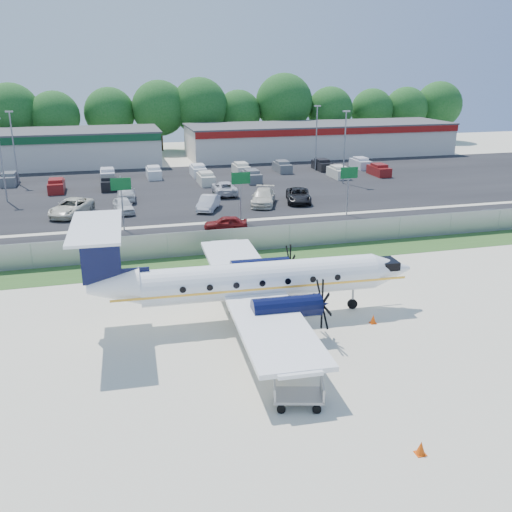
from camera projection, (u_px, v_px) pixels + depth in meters
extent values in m
plane|color=beige|center=(282.00, 325.00, 33.11)|extent=(170.00, 170.00, 0.00)
cube|color=#2D561E|center=(236.00, 260.00, 44.11)|extent=(170.00, 4.00, 0.02)
cube|color=black|center=(218.00, 236.00, 50.52)|extent=(170.00, 8.00, 0.02)
cube|color=black|center=(185.00, 189.00, 69.76)|extent=(170.00, 32.00, 0.02)
cube|color=gray|center=(230.00, 241.00, 45.62)|extent=(120.00, 0.02, 1.90)
cube|color=gray|center=(230.00, 229.00, 45.31)|extent=(120.00, 0.06, 0.06)
cube|color=gray|center=(231.00, 252.00, 45.93)|extent=(120.00, 0.06, 0.06)
cube|color=silver|center=(320.00, 140.00, 95.47)|extent=(44.00, 12.00, 5.00)
cube|color=#474749|center=(321.00, 124.00, 94.64)|extent=(44.40, 12.40, 0.24)
cube|color=maroon|center=(334.00, 132.00, 89.25)|extent=(44.00, 0.20, 1.00)
cylinder|color=gray|center=(122.00, 203.00, 51.45)|extent=(0.14, 0.14, 5.00)
cube|color=#0C5923|center=(121.00, 184.00, 50.74)|extent=(1.80, 0.08, 1.10)
cylinder|color=gray|center=(241.00, 197.00, 54.13)|extent=(0.14, 0.14, 5.00)
cube|color=#0C5923|center=(241.00, 178.00, 53.42)|extent=(1.80, 0.08, 1.10)
cylinder|color=gray|center=(348.00, 190.00, 56.81)|extent=(0.14, 0.14, 5.00)
cube|color=#0C5923|center=(349.00, 173.00, 56.10)|extent=(1.80, 0.08, 1.10)
cylinder|color=gray|center=(2.00, 161.00, 61.63)|extent=(0.18, 0.18, 9.00)
cylinder|color=gray|center=(345.00, 148.00, 71.38)|extent=(0.18, 0.18, 9.00)
cube|color=gray|center=(346.00, 111.00, 69.95)|extent=(0.90, 0.35, 0.18)
cylinder|color=gray|center=(14.00, 149.00, 70.80)|extent=(0.18, 0.18, 9.00)
cube|color=gray|center=(9.00, 112.00, 69.37)|extent=(0.90, 0.35, 0.18)
cylinder|color=gray|center=(316.00, 139.00, 80.54)|extent=(0.18, 0.18, 9.00)
cube|color=gray|center=(317.00, 106.00, 79.12)|extent=(0.90, 0.35, 0.18)
cylinder|color=white|center=(261.00, 280.00, 33.43)|extent=(14.02, 2.72, 2.12)
cone|color=white|center=(391.00, 269.00, 35.10)|extent=(2.54, 2.22, 2.12)
cone|color=white|center=(114.00, 287.00, 31.64)|extent=(2.99, 2.24, 2.12)
cube|color=black|center=(388.00, 264.00, 34.93)|extent=(1.07, 1.49, 0.50)
cube|color=white|center=(252.00, 290.00, 33.51)|extent=(4.41, 19.77, 0.25)
cylinder|color=black|center=(287.00, 307.00, 30.71)|extent=(3.84, 1.39, 1.23)
cylinder|color=black|center=(260.00, 268.00, 36.70)|extent=(3.84, 1.39, 1.23)
cube|color=black|center=(100.00, 256.00, 30.92)|extent=(2.13, 0.29, 3.23)
cube|color=white|center=(96.00, 227.00, 30.39)|extent=(2.97, 7.02, 0.16)
cylinder|color=gray|center=(353.00, 298.00, 35.14)|extent=(0.13, 0.13, 1.45)
cylinder|color=black|center=(352.00, 304.00, 35.27)|extent=(0.63, 0.23, 0.62)
cylinder|color=black|center=(264.00, 336.00, 30.96)|extent=(0.73, 0.48, 0.71)
cylinder|color=black|center=(242.00, 292.00, 36.96)|extent=(0.73, 0.48, 0.71)
cube|color=white|center=(248.00, 304.00, 34.87)|extent=(2.53, 2.04, 0.61)
cube|color=white|center=(255.00, 297.00, 34.66)|extent=(1.32, 1.42, 0.44)
cube|color=black|center=(261.00, 297.00, 34.61)|extent=(0.51, 0.95, 0.35)
cylinder|color=black|center=(233.00, 311.00, 34.38)|extent=(0.56, 0.38, 0.53)
cylinder|color=black|center=(237.00, 302.00, 35.67)|extent=(0.56, 0.38, 0.53)
cylinder|color=black|center=(259.00, 312.00, 34.20)|extent=(0.56, 0.38, 0.53)
cylinder|color=black|center=(262.00, 303.00, 35.49)|extent=(0.56, 0.38, 0.53)
cube|color=gray|center=(298.00, 396.00, 25.13)|extent=(2.48, 1.86, 0.13)
cube|color=gray|center=(275.00, 389.00, 25.03)|extent=(0.44, 1.30, 0.66)
cube|color=gray|center=(322.00, 389.00, 25.02)|extent=(0.44, 1.30, 0.66)
cylinder|color=black|center=(281.00, 409.00, 24.66)|extent=(0.42, 0.23, 0.40)
cylinder|color=black|center=(280.00, 394.00, 25.81)|extent=(0.42, 0.23, 0.40)
cylinder|color=black|center=(317.00, 409.00, 24.65)|extent=(0.42, 0.23, 0.40)
cylinder|color=black|center=(314.00, 394.00, 25.80)|extent=(0.42, 0.23, 0.40)
cube|color=gray|center=(270.00, 329.00, 31.47)|extent=(2.48, 1.79, 0.13)
cube|color=gray|center=(253.00, 327.00, 30.90)|extent=(0.37, 1.34, 0.67)
cube|color=gray|center=(287.00, 320.00, 31.82)|extent=(0.37, 1.34, 0.67)
cylinder|color=black|center=(263.00, 341.00, 30.70)|extent=(0.42, 0.22, 0.40)
cylinder|color=black|center=(252.00, 332.00, 31.75)|extent=(0.42, 0.22, 0.40)
cylinder|color=black|center=(288.00, 336.00, 31.38)|extent=(0.42, 0.22, 0.40)
cylinder|color=black|center=(277.00, 327.00, 32.42)|extent=(0.42, 0.22, 0.40)
cone|color=#E24707|center=(373.00, 319.00, 33.28)|extent=(0.36, 0.36, 0.53)
cube|color=#E24707|center=(373.00, 323.00, 33.36)|extent=(0.37, 0.37, 0.03)
cone|color=#E24707|center=(421.00, 448.00, 22.04)|extent=(0.38, 0.38, 0.57)
cube|color=#E24707|center=(420.00, 454.00, 22.12)|extent=(0.40, 0.40, 0.03)
cone|color=#E24707|center=(206.00, 288.00, 37.78)|extent=(0.38, 0.38, 0.57)
cube|color=#E24707|center=(207.00, 292.00, 37.87)|extent=(0.40, 0.40, 0.03)
imported|color=maroon|center=(226.00, 230.00, 52.12)|extent=(4.23, 2.42, 1.35)
imported|color=#595B5E|center=(492.00, 222.00, 54.90)|extent=(4.21, 2.10, 1.38)
imported|color=beige|center=(72.00, 215.00, 57.33)|extent=(4.93, 6.60, 1.67)
imported|color=silver|center=(124.00, 213.00, 58.45)|extent=(2.27, 4.60, 1.51)
imported|color=silver|center=(209.00, 210.00, 59.54)|extent=(3.31, 4.84, 1.51)
imported|color=beige|center=(263.00, 205.00, 61.73)|extent=(4.24, 6.27, 1.69)
imported|color=black|center=(298.00, 202.00, 62.89)|extent=(3.85, 5.96, 1.53)
imported|color=silver|center=(127.00, 200.00, 63.71)|extent=(2.25, 5.09, 1.70)
imported|color=silver|center=(224.00, 195.00, 66.64)|extent=(3.01, 5.82, 1.57)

